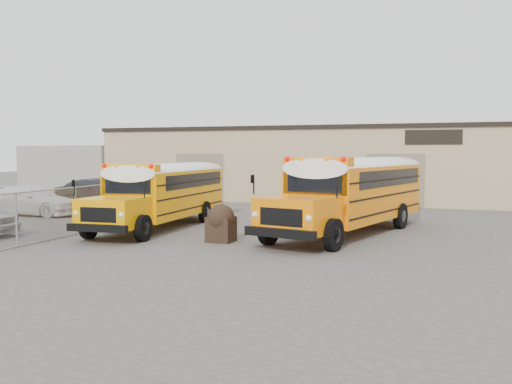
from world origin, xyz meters
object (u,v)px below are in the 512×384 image
(school_bus_left, at_px, (212,183))
(car_white, at_px, (33,201))
(car_dark, at_px, (102,193))
(school_bus_right, at_px, (405,181))
(tarp_bundle, at_px, (221,223))

(school_bus_left, height_order, car_white, school_bus_left)
(car_dark, bearing_deg, school_bus_right, -101.21)
(car_white, distance_m, car_dark, 4.54)
(tarp_bundle, xyz_separation_m, car_dark, (-11.05, 9.06, 0.14))
(school_bus_left, relative_size, car_white, 1.87)
(tarp_bundle, bearing_deg, school_bus_right, 61.48)
(school_bus_right, xyz_separation_m, car_dark, (-16.32, -0.64, -0.90))
(tarp_bundle, distance_m, car_dark, 14.29)
(school_bus_right, relative_size, tarp_bundle, 7.96)
(school_bus_left, distance_m, car_white, 8.81)
(school_bus_left, height_order, car_dark, school_bus_left)
(tarp_bundle, bearing_deg, car_white, 158.92)
(school_bus_left, height_order, school_bus_right, school_bus_right)
(tarp_bundle, bearing_deg, school_bus_left, 115.91)
(tarp_bundle, relative_size, car_white, 0.26)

